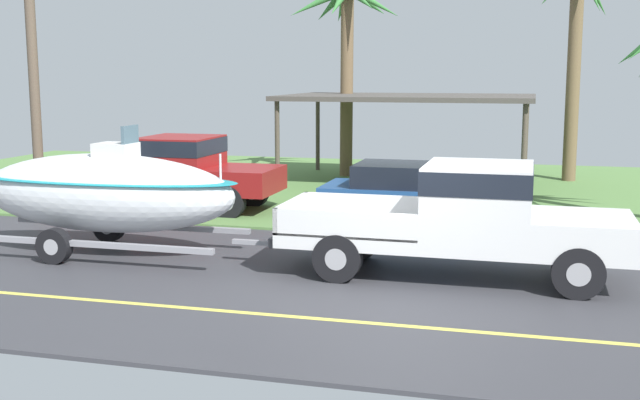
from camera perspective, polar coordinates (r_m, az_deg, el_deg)
ground at (r=20.82m, az=9.20°, el=-0.38°), size 36.00×22.00×0.11m
pickup_truck_towing at (r=13.36m, az=11.13°, el=-1.10°), size 5.95×1.98×1.91m
boat_on_trailer at (r=15.39m, az=-15.27°, el=0.56°), size 6.33×2.14×2.44m
parked_pickup_background at (r=19.93m, az=-10.09°, el=2.19°), size 5.96×1.98×1.84m
parked_sedan_near at (r=17.89m, az=7.04°, el=0.33°), size 4.34×1.88×1.38m
carport_awning at (r=24.43m, az=6.40°, el=7.24°), size 7.47×4.99×2.73m
palm_tree_near_left at (r=25.91m, az=1.93°, el=12.30°), size 3.57×3.36×6.39m
palm_tree_mid at (r=26.00m, az=18.07°, el=12.41°), size 2.79×2.74×7.02m
utility_pole at (r=20.08m, az=-19.98°, el=9.48°), size 0.24×1.80×7.10m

